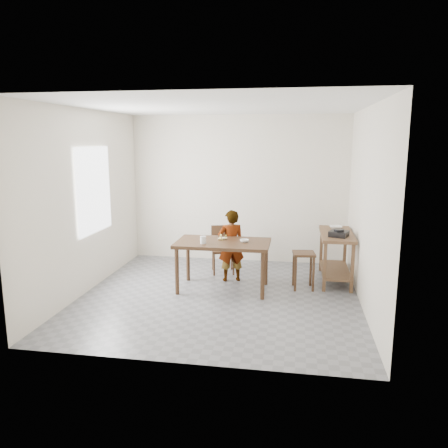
% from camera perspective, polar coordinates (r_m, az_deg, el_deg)
% --- Properties ---
extents(floor, '(4.00, 4.00, 0.04)m').
position_cam_1_polar(floor, '(6.50, -0.59, -9.54)').
color(floor, slate).
rests_on(floor, ground).
extents(ceiling, '(4.00, 4.00, 0.04)m').
position_cam_1_polar(ceiling, '(6.10, -0.65, 15.33)').
color(ceiling, white).
rests_on(ceiling, wall_back).
extents(wall_back, '(4.00, 0.04, 2.70)m').
position_cam_1_polar(wall_back, '(8.13, 1.90, 4.57)').
color(wall_back, silver).
rests_on(wall_back, ground).
extents(wall_front, '(4.00, 0.04, 2.70)m').
position_cam_1_polar(wall_front, '(4.21, -5.48, -1.50)').
color(wall_front, silver).
rests_on(wall_front, ground).
extents(wall_left, '(0.04, 4.00, 2.70)m').
position_cam_1_polar(wall_left, '(6.80, -17.64, 2.80)').
color(wall_left, silver).
rests_on(wall_left, ground).
extents(wall_right, '(0.04, 4.00, 2.70)m').
position_cam_1_polar(wall_right, '(6.13, 18.32, 1.91)').
color(wall_right, silver).
rests_on(wall_right, ground).
extents(window_pane, '(0.02, 1.10, 1.30)m').
position_cam_1_polar(window_pane, '(6.94, -16.59, 4.26)').
color(window_pane, white).
rests_on(window_pane, wall_left).
extents(dining_table, '(1.40, 0.80, 0.75)m').
position_cam_1_polar(dining_table, '(6.65, -0.14, -5.46)').
color(dining_table, '#3E2717').
rests_on(dining_table, floor).
extents(prep_counter, '(0.50, 1.20, 0.80)m').
position_cam_1_polar(prep_counter, '(7.26, 14.36, -4.19)').
color(prep_counter, brown).
rests_on(prep_counter, floor).
extents(child, '(0.49, 0.40, 1.16)m').
position_cam_1_polar(child, '(7.01, 0.93, -2.85)').
color(child, white).
rests_on(child, floor).
extents(dining_chair, '(0.47, 0.47, 0.80)m').
position_cam_1_polar(dining_chair, '(7.47, -0.12, -3.42)').
color(dining_chair, '#3E2717').
rests_on(dining_chair, floor).
extents(stool, '(0.36, 0.36, 0.57)m').
position_cam_1_polar(stool, '(6.82, 10.32, -6.00)').
color(stool, '#3E2717').
rests_on(stool, floor).
extents(glass_tumbler, '(0.09, 0.09, 0.11)m').
position_cam_1_polar(glass_tumbler, '(6.43, -2.75, -2.08)').
color(glass_tumbler, silver).
rests_on(glass_tumbler, dining_table).
extents(small_bowl, '(0.15, 0.15, 0.04)m').
position_cam_1_polar(small_bowl, '(6.52, 2.67, -2.20)').
color(small_bowl, white).
rests_on(small_bowl, dining_table).
extents(banana, '(0.18, 0.15, 0.06)m').
position_cam_1_polar(banana, '(6.66, -0.21, -1.86)').
color(banana, '#D8B352').
rests_on(banana, dining_table).
extents(serving_bowl, '(0.24, 0.24, 0.05)m').
position_cam_1_polar(serving_bowl, '(7.45, 14.36, -0.44)').
color(serving_bowl, white).
rests_on(serving_bowl, prep_counter).
extents(gas_burner, '(0.34, 0.34, 0.09)m').
position_cam_1_polar(gas_burner, '(6.89, 14.77, -1.23)').
color(gas_burner, black).
rests_on(gas_burner, prep_counter).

